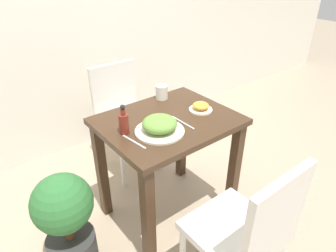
{
  "coord_description": "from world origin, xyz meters",
  "views": [
    {
      "loc": [
        -0.98,
        -1.24,
        1.63
      ],
      "look_at": [
        0.0,
        0.0,
        0.71
      ],
      "focal_mm": 32.0,
      "sensor_mm": 36.0,
      "label": 1
    }
  ],
  "objects_px": {
    "chair_near": "(249,230)",
    "sauce_bottle": "(124,123)",
    "food_plate": "(160,125)",
    "side_plate": "(201,107)",
    "chair_far": "(123,113)",
    "drink_cup": "(162,92)",
    "potted_plant_left": "(66,221)"
  },
  "relations": [
    {
      "from": "chair_near",
      "to": "sauce_bottle",
      "type": "height_order",
      "value": "sauce_bottle"
    },
    {
      "from": "chair_near",
      "to": "chair_far",
      "type": "xyz_separation_m",
      "value": [
        0.15,
        1.41,
        0.0
      ]
    },
    {
      "from": "chair_far",
      "to": "sauce_bottle",
      "type": "relative_size",
      "value": 5.11
    },
    {
      "from": "sauce_bottle",
      "to": "drink_cup",
      "type": "bearing_deg",
      "value": 28.39
    },
    {
      "from": "chair_near",
      "to": "food_plate",
      "type": "relative_size",
      "value": 3.2
    },
    {
      "from": "sauce_bottle",
      "to": "potted_plant_left",
      "type": "bearing_deg",
      "value": -178.24
    },
    {
      "from": "chair_near",
      "to": "food_plate",
      "type": "xyz_separation_m",
      "value": [
        -0.05,
        0.62,
        0.31
      ]
    },
    {
      "from": "food_plate",
      "to": "drink_cup",
      "type": "bearing_deg",
      "value": 51.39
    },
    {
      "from": "chair_near",
      "to": "drink_cup",
      "type": "bearing_deg",
      "value": -103.03
    },
    {
      "from": "drink_cup",
      "to": "side_plate",
      "type": "bearing_deg",
      "value": -74.56
    },
    {
      "from": "chair_far",
      "to": "side_plate",
      "type": "distance_m",
      "value": 0.8
    },
    {
      "from": "chair_near",
      "to": "sauce_bottle",
      "type": "xyz_separation_m",
      "value": [
        -0.21,
        0.73,
        0.33
      ]
    },
    {
      "from": "food_plate",
      "to": "side_plate",
      "type": "relative_size",
      "value": 1.86
    },
    {
      "from": "sauce_bottle",
      "to": "potted_plant_left",
      "type": "xyz_separation_m",
      "value": [
        -0.41,
        -0.01,
        -0.47
      ]
    },
    {
      "from": "side_plate",
      "to": "drink_cup",
      "type": "xyz_separation_m",
      "value": [
        -0.08,
        0.3,
        0.02
      ]
    },
    {
      "from": "side_plate",
      "to": "potted_plant_left",
      "type": "relative_size",
      "value": 0.23
    },
    {
      "from": "sauce_bottle",
      "to": "food_plate",
      "type": "bearing_deg",
      "value": -35.18
    },
    {
      "from": "chair_far",
      "to": "drink_cup",
      "type": "xyz_separation_m",
      "value": [
        0.07,
        -0.44,
        0.31
      ]
    },
    {
      "from": "side_plate",
      "to": "sauce_bottle",
      "type": "distance_m",
      "value": 0.53
    },
    {
      "from": "side_plate",
      "to": "sauce_bottle",
      "type": "height_order",
      "value": "sauce_bottle"
    },
    {
      "from": "food_plate",
      "to": "chair_far",
      "type": "bearing_deg",
      "value": 75.31
    },
    {
      "from": "food_plate",
      "to": "side_plate",
      "type": "bearing_deg",
      "value": 7.95
    },
    {
      "from": "side_plate",
      "to": "drink_cup",
      "type": "height_order",
      "value": "drink_cup"
    },
    {
      "from": "chair_near",
      "to": "side_plate",
      "type": "bearing_deg",
      "value": -114.54
    },
    {
      "from": "chair_far",
      "to": "food_plate",
      "type": "xyz_separation_m",
      "value": [
        -0.21,
        -0.78,
        0.31
      ]
    },
    {
      "from": "chair_far",
      "to": "food_plate",
      "type": "relative_size",
      "value": 3.2
    },
    {
      "from": "chair_near",
      "to": "food_plate",
      "type": "bearing_deg",
      "value": -85.04
    },
    {
      "from": "chair_near",
      "to": "potted_plant_left",
      "type": "xyz_separation_m",
      "value": [
        -0.62,
        0.72,
        -0.13
      ]
    },
    {
      "from": "food_plate",
      "to": "drink_cup",
      "type": "xyz_separation_m",
      "value": [
        0.28,
        0.35,
        0.0
      ]
    },
    {
      "from": "chair_far",
      "to": "potted_plant_left",
      "type": "xyz_separation_m",
      "value": [
        -0.77,
        -0.69,
        -0.13
      ]
    },
    {
      "from": "food_plate",
      "to": "sauce_bottle",
      "type": "distance_m",
      "value": 0.2
    },
    {
      "from": "side_plate",
      "to": "chair_near",
      "type": "bearing_deg",
      "value": -114.54
    }
  ]
}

